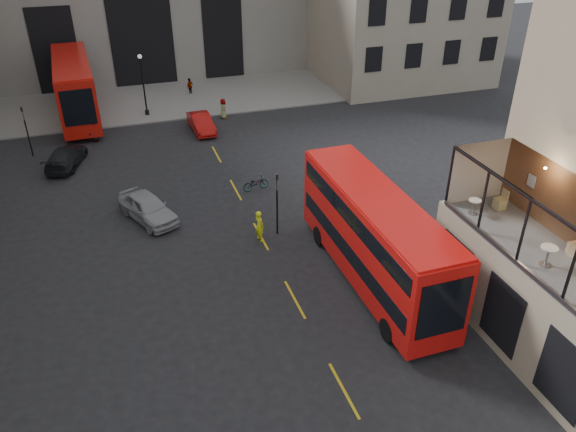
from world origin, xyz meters
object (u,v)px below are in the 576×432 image
object	(u,v)px
bicycle	(256,183)
pedestrian_c	(190,87)
street_lamp_b	(144,89)
traffic_light_near	(277,196)
bus_near	(374,234)
cafe_chair_d	(500,203)
pedestrian_d	(223,109)
pedestrian_b	(95,131)
traffic_light_far	(26,125)
pedestrian_a	(67,129)
car_b	(201,123)
cafe_table_mid	(548,253)
bus_far	(75,86)
car_a	(148,208)
car_c	(66,157)
cafe_chair_c	(575,248)
cyclist	(259,226)
cafe_table_far	(474,205)

from	to	relation	value
bicycle	pedestrian_c	world-z (taller)	pedestrian_c
street_lamp_b	traffic_light_near	bearing A→B (deg)	-77.20
bus_near	cafe_chair_d	distance (m)	5.91
pedestrian_d	cafe_chair_d	xyz separation A→B (m)	(6.92, -27.44, 4.02)
traffic_light_near	pedestrian_b	bearing A→B (deg)	118.47
traffic_light_far	pedestrian_c	bearing A→B (deg)	37.76
pedestrian_a	pedestrian_b	world-z (taller)	pedestrian_b
car_b	cafe_table_mid	world-z (taller)	cafe_table_mid
pedestrian_a	cafe_table_mid	world-z (taller)	cafe_table_mid
bus_near	bus_far	world-z (taller)	bus_far
bus_near	pedestrian_a	world-z (taller)	bus_near
car_a	car_c	size ratio (longest dim) A/B	0.99
car_b	cafe_table_mid	size ratio (longest dim) A/B	5.33
cafe_chair_d	car_c	bearing A→B (deg)	132.40
car_c	bus_far	bearing A→B (deg)	-78.45
cafe_table_mid	cafe_chair_c	bearing A→B (deg)	9.73
bus_far	cafe_chair_c	world-z (taller)	cafe_chair_c
car_c	traffic_light_near	bearing A→B (deg)	148.16
pedestrian_a	cyclist	bearing A→B (deg)	-45.03
traffic_light_far	car_b	world-z (taller)	traffic_light_far
car_a	pedestrian_b	bearing A→B (deg)	77.00
cafe_chair_c	car_b	bearing A→B (deg)	108.65
street_lamp_b	pedestrian_a	xyz separation A→B (m)	(-6.49, -3.41, -1.53)
pedestrian_a	pedestrian_d	distance (m)	12.71
cyclist	pedestrian_a	world-z (taller)	cyclist
cafe_table_mid	cafe_chair_c	distance (m)	1.66
traffic_light_near	cafe_chair_d	xyz separation A→B (m)	(8.12, -8.11, 2.45)
bus_near	cyclist	distance (m)	7.10
cafe_table_mid	cafe_table_far	bearing A→B (deg)	94.54
cyclist	pedestrian_d	world-z (taller)	cyclist
pedestrian_a	pedestrian_c	size ratio (longest dim) A/B	1.06
cyclist	bicycle	bearing A→B (deg)	-31.19
bus_near	bicycle	bearing A→B (deg)	104.36
bus_near	cafe_table_mid	size ratio (longest dim) A/B	14.91
car_a	cyclist	distance (m)	7.14
bus_far	cafe_table_mid	distance (m)	39.95
pedestrian_b	cafe_chair_c	xyz separation A→B (m)	(18.04, -29.49, 3.95)
street_lamp_b	pedestrian_a	world-z (taller)	street_lamp_b
traffic_light_near	cafe_table_mid	size ratio (longest dim) A/B	4.66
bicycle	cafe_chair_d	distance (m)	16.45
traffic_light_near	car_c	bearing A→B (deg)	130.71
traffic_light_near	car_a	xyz separation A→B (m)	(-6.84, 3.97, -1.62)
street_lamp_b	pedestrian_b	bearing A→B (deg)	-133.25
pedestrian_a	pedestrian_d	size ratio (longest dim) A/B	1.00
bus_far	pedestrian_d	distance (m)	12.56
cyclist	pedestrian_a	size ratio (longest dim) A/B	1.08
traffic_light_far	cafe_chair_d	bearing A→B (deg)	-47.47
traffic_light_far	bus_far	distance (m)	8.15
traffic_light_near	bus_far	world-z (taller)	bus_far
bus_near	cafe_table_far	size ratio (longest dim) A/B	17.46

